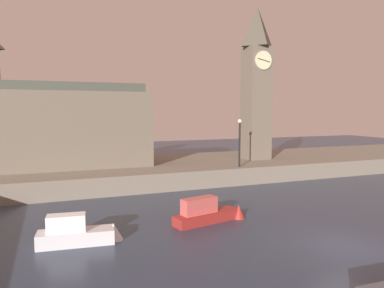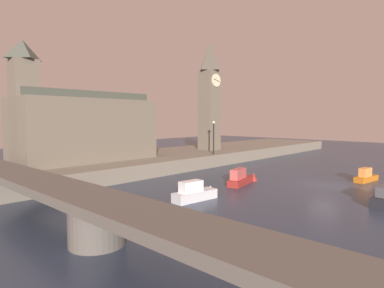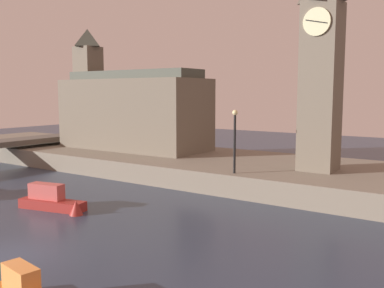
# 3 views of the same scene
# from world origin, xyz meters

# --- Properties ---
(ground_plane) EXTENTS (120.00, 120.00, 0.00)m
(ground_plane) POSITION_xyz_m (0.00, 0.00, 0.00)
(ground_plane) COLOR #2D384C
(far_embankment) EXTENTS (70.00, 12.00, 1.50)m
(far_embankment) POSITION_xyz_m (0.00, 20.00, 0.75)
(far_embankment) COLOR slate
(far_embankment) RESTS_ON ground
(clock_tower) EXTENTS (2.60, 2.63, 15.14)m
(clock_tower) POSITION_xyz_m (6.69, 19.12, 9.37)
(clock_tower) COLOR #6B6051
(clock_tower) RESTS_ON far_embankment
(parliament_hall) EXTENTS (14.45, 5.97, 11.62)m
(parliament_hall) POSITION_xyz_m (-12.11, 20.80, 5.21)
(parliament_hall) COLOR #6B6051
(parliament_hall) RESTS_ON far_embankment
(streetlamp) EXTENTS (0.36, 0.36, 4.17)m
(streetlamp) POSITION_xyz_m (2.51, 14.89, 4.08)
(streetlamp) COLOR black
(streetlamp) RESTS_ON far_embankment
(boat_dinghy_red) EXTENTS (4.76, 1.95, 1.68)m
(boat_dinghy_red) POSITION_xyz_m (-4.31, 5.83, 0.51)
(boat_dinghy_red) COLOR maroon
(boat_dinghy_red) RESTS_ON ground
(boat_ferry_white) EXTENTS (4.17, 1.50, 1.57)m
(boat_ferry_white) POSITION_xyz_m (-11.59, 4.94, 0.53)
(boat_ferry_white) COLOR silver
(boat_ferry_white) RESTS_ON ground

